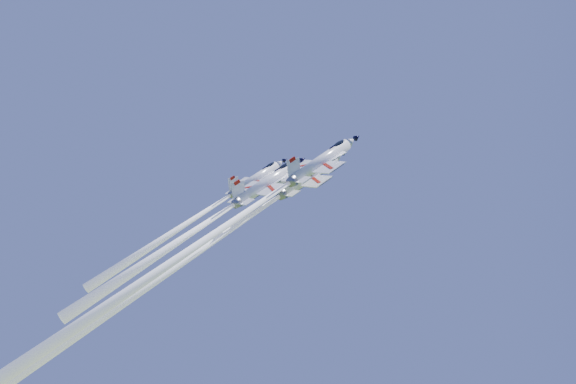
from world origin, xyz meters
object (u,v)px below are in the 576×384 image
(jet_left, at_px, (202,213))
(jet_right, at_px, (209,237))
(jet_lead, at_px, (198,252))
(jet_slot, at_px, (205,224))

(jet_left, xyz_separation_m, jet_right, (7.80, -13.70, -5.84))
(jet_left, distance_m, jet_right, 16.81)
(jet_left, height_order, jet_right, jet_right)
(jet_lead, relative_size, jet_left, 1.72)
(jet_lead, distance_m, jet_slot, 4.77)
(jet_left, relative_size, jet_slot, 0.91)
(jet_slot, bearing_deg, jet_right, -24.11)
(jet_left, bearing_deg, jet_slot, -28.92)
(jet_lead, xyz_separation_m, jet_slot, (1.56, -1.02, 4.39))
(jet_left, relative_size, jet_right, 0.61)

